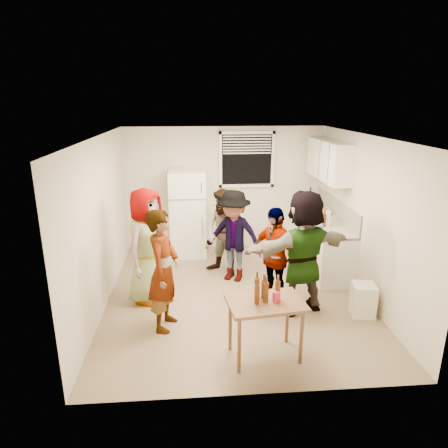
{
  "coord_description": "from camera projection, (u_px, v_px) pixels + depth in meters",
  "views": [
    {
      "loc": [
        -0.64,
        -5.73,
        3.01
      ],
      "look_at": [
        -0.17,
        0.17,
        1.15
      ],
      "focal_mm": 32.0,
      "sensor_mm": 36.0,
      "label": 1
    }
  ],
  "objects": [
    {
      "name": "guest_back_right",
      "position": [
        233.0,
        279.0,
        6.97
      ],
      "size": [
        1.64,
        1.88,
        0.59
      ],
      "primitive_type": "imported",
      "rotation": [
        0.0,
        0.0,
        -0.48
      ],
      "color": "#434349",
      "rests_on": "ground"
    },
    {
      "name": "window",
      "position": [
        247.0,
        160.0,
        7.98
      ],
      "size": [
        1.12,
        0.1,
        1.06
      ],
      "primitive_type": null,
      "color": "white",
      "rests_on": "room"
    },
    {
      "name": "blue_cup",
      "position": [
        320.0,
        233.0,
        6.57
      ],
      "size": [
        0.09,
        0.09,
        0.11
      ],
      "primitive_type": "cylinder",
      "color": "#1A4EAF",
      "rests_on": "countertop"
    },
    {
      "name": "upper_cabinets",
      "position": [
        329.0,
        160.0,
        7.23
      ],
      "size": [
        0.34,
        1.6,
        0.7
      ],
      "primitive_type": "cube",
      "color": "white",
      "rests_on": "room"
    },
    {
      "name": "countertop",
      "position": [
        321.0,
        220.0,
        7.35
      ],
      "size": [
        0.64,
        2.22,
        0.04
      ],
      "primitive_type": "cube",
      "color": "#C3B59B",
      "rests_on": "counter_lower"
    },
    {
      "name": "trash_bin",
      "position": [
        363.0,
        299.0,
        5.76
      ],
      "size": [
        0.37,
        0.37,
        0.47
      ],
      "primitive_type": "cube",
      "rotation": [
        0.0,
        0.0,
        -0.16
      ],
      "color": "white",
      "rests_on": "ground"
    },
    {
      "name": "counter_lower",
      "position": [
        319.0,
        243.0,
        7.49
      ],
      "size": [
        0.6,
        2.2,
        0.86
      ],
      "primitive_type": "cube",
      "color": "white",
      "rests_on": "ground"
    },
    {
      "name": "kettle",
      "position": [
        314.0,
        215.0,
        7.62
      ],
      "size": [
        0.29,
        0.25,
        0.22
      ],
      "primitive_type": null,
      "rotation": [
        0.0,
        0.0,
        0.14
      ],
      "color": "silver",
      "rests_on": "countertop"
    },
    {
      "name": "serving_table",
      "position": [
        264.0,
        356.0,
        4.88
      ],
      "size": [
        0.96,
        0.7,
        0.75
      ],
      "primitive_type": null,
      "rotation": [
        0.0,
        0.0,
        0.13
      ],
      "color": "brown",
      "rests_on": "ground"
    },
    {
      "name": "refrigerator",
      "position": [
        188.0,
        213.0,
        7.87
      ],
      "size": [
        0.7,
        0.7,
        1.7
      ],
      "primitive_type": "cube",
      "color": "white",
      "rests_on": "ground"
    },
    {
      "name": "red_cup",
      "position": [
        276.0,
        301.0,
        4.66
      ],
      "size": [
        0.09,
        0.09,
        0.12
      ],
      "primitive_type": "cylinder",
      "color": "red",
      "rests_on": "serving_table"
    },
    {
      "name": "guest_orange",
      "position": [
        300.0,
        309.0,
        5.97
      ],
      "size": [
        2.18,
        2.26,
        0.54
      ],
      "primitive_type": "imported",
      "rotation": [
        0.0,
        0.0,
        3.45
      ],
      "color": "#BA5B38",
      "rests_on": "ground"
    },
    {
      "name": "guest_grey",
      "position": [
        151.0,
        299.0,
        6.27
      ],
      "size": [
        1.99,
        1.62,
        0.57
      ],
      "primitive_type": "imported",
      "rotation": [
        0.0,
        0.0,
        1.08
      ],
      "color": "gray",
      "rests_on": "ground"
    },
    {
      "name": "guest_stripe",
      "position": [
        166.0,
        326.0,
        5.53
      ],
      "size": [
        1.77,
        1.0,
        0.4
      ],
      "primitive_type": "imported",
      "rotation": [
        0.0,
        0.0,
        1.33
      ],
      "color": "#141933",
      "rests_on": "ground"
    },
    {
      "name": "picture_frame",
      "position": [
        329.0,
        211.0,
        7.57
      ],
      "size": [
        0.02,
        0.17,
        0.15
      ],
      "primitive_type": "cube",
      "color": "tan",
      "rests_on": "countertop"
    },
    {
      "name": "paper_towel",
      "position": [
        327.0,
        225.0,
        6.96
      ],
      "size": [
        0.12,
        0.12,
        0.26
      ],
      "primitive_type": "cylinder",
      "color": "white",
      "rests_on": "countertop"
    },
    {
      "name": "beer_bottle_counter",
      "position": [
        324.0,
        227.0,
        6.88
      ],
      "size": [
        0.06,
        0.06,
        0.22
      ],
      "primitive_type": "cylinder",
      "color": "#47230C",
      "rests_on": "countertop"
    },
    {
      "name": "guest_back_left",
      "position": [
        224.0,
        274.0,
        7.18
      ],
      "size": [
        1.57,
        1.66,
        0.59
      ],
      "primitive_type": "imported",
      "rotation": [
        0.0,
        0.0,
        -0.7
      ],
      "color": "brown",
      "rests_on": "ground"
    },
    {
      "name": "beer_bottle_table",
      "position": [
        265.0,
        302.0,
        4.65
      ],
      "size": [
        0.06,
        0.06,
        0.25
      ],
      "primitive_type": "cylinder",
      "color": "#47230C",
      "rests_on": "serving_table"
    },
    {
      "name": "backsplash",
      "position": [
        337.0,
        209.0,
        7.32
      ],
      "size": [
        0.03,
        2.2,
        0.36
      ],
      "primitive_type": "cube",
      "color": "beige",
      "rests_on": "countertop"
    },
    {
      "name": "room",
      "position": [
        235.0,
        295.0,
        6.39
      ],
      "size": [
        4.0,
        4.5,
        2.5
      ],
      "primitive_type": null,
      "color": "beige",
      "rests_on": "ground"
    },
    {
      "name": "wine_bottle",
      "position": [
        309.0,
        206.0,
        8.22
      ],
      "size": [
        0.07,
        0.07,
        0.3
      ],
      "primitive_type": "cylinder",
      "color": "black",
      "rests_on": "countertop"
    },
    {
      "name": "guest_black",
      "position": [
        272.0,
        301.0,
        6.21
      ],
      "size": [
        1.75,
        1.6,
        0.37
      ],
      "primitive_type": "imported",
      "rotation": [
        0.0,
        0.0,
        -0.96
      ],
      "color": "black",
      "rests_on": "ground"
    }
  ]
}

